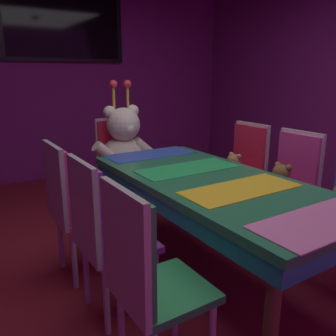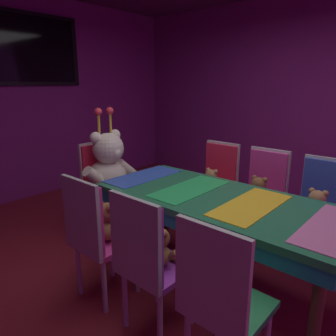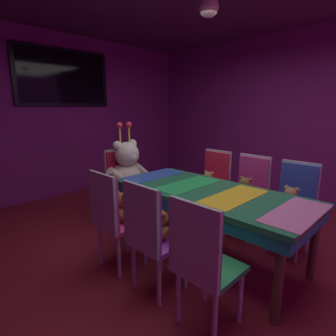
# 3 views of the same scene
# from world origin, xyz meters

# --- Properties ---
(ground_plane) EXTENTS (7.90, 7.90, 0.00)m
(ground_plane) POSITION_xyz_m (0.00, 0.00, 0.00)
(ground_plane) COLOR maroon
(wall_back) EXTENTS (5.20, 0.12, 2.80)m
(wall_back) POSITION_xyz_m (0.00, 3.20, 1.40)
(wall_back) COLOR #721E72
(wall_back) RESTS_ON ground_plane
(wall_right) EXTENTS (0.12, 6.40, 2.80)m
(wall_right) POSITION_xyz_m (2.60, 0.00, 1.40)
(wall_right) COLOR #721E72
(wall_right) RESTS_ON ground_plane
(banquet_table) EXTENTS (0.90, 2.02, 0.75)m
(banquet_table) POSITION_xyz_m (0.00, 0.00, 0.65)
(banquet_table) COLOR #26724C
(banquet_table) RESTS_ON ground_plane
(chair_left_0) EXTENTS (0.42, 0.41, 0.98)m
(chair_left_0) POSITION_xyz_m (-0.84, -0.55, 0.60)
(chair_left_0) COLOR #268C4C
(chair_left_0) RESTS_ON ground_plane
(chair_left_1) EXTENTS (0.42, 0.41, 0.98)m
(chair_left_1) POSITION_xyz_m (-0.83, -0.01, 0.60)
(chair_left_1) COLOR purple
(chair_left_1) RESTS_ON ground_plane
(teddy_left_1) EXTENTS (0.22, 0.28, 0.26)m
(teddy_left_1) POSITION_xyz_m (-0.68, -0.01, 0.57)
(teddy_left_1) COLOR brown
(teddy_left_1) RESTS_ON chair_left_1
(chair_left_2) EXTENTS (0.42, 0.41, 0.98)m
(chair_left_2) POSITION_xyz_m (-0.84, 0.53, 0.60)
(chair_left_2) COLOR #CC338C
(chair_left_2) RESTS_ON ground_plane
(teddy_left_2) EXTENTS (0.25, 0.32, 0.30)m
(teddy_left_2) POSITION_xyz_m (-0.69, 0.53, 0.59)
(teddy_left_2) COLOR brown
(teddy_left_2) RESTS_ON chair_left_2
(chair_right_0) EXTENTS (0.42, 0.41, 0.98)m
(chair_right_0) POSITION_xyz_m (0.83, -0.55, 0.60)
(chair_right_0) COLOR #2D47B2
(chair_right_0) RESTS_ON ground_plane
(teddy_right_0) EXTENTS (0.24, 0.30, 0.29)m
(teddy_right_0) POSITION_xyz_m (0.68, -0.55, 0.58)
(teddy_right_0) COLOR #9E7247
(teddy_right_0) RESTS_ON chair_right_0
(chair_right_1) EXTENTS (0.42, 0.41, 0.98)m
(chair_right_1) POSITION_xyz_m (0.85, -0.00, 0.60)
(chair_right_1) COLOR #CC338C
(chair_right_1) RESTS_ON ground_plane
(teddy_right_1) EXTENTS (0.24, 0.30, 0.29)m
(teddy_right_1) POSITION_xyz_m (0.70, -0.00, 0.58)
(teddy_right_1) COLOR brown
(teddy_right_1) RESTS_ON chair_right_1
(chair_right_2) EXTENTS (0.42, 0.41, 0.98)m
(chair_right_2) POSITION_xyz_m (0.85, 0.55, 0.60)
(chair_right_2) COLOR red
(chair_right_2) RESTS_ON ground_plane
(teddy_right_2) EXTENTS (0.22, 0.28, 0.27)m
(teddy_right_2) POSITION_xyz_m (0.70, 0.55, 0.57)
(teddy_right_2) COLOR #9E7247
(teddy_right_2) RESTS_ON chair_right_2
(throne_chair) EXTENTS (0.41, 0.42, 0.98)m
(throne_chair) POSITION_xyz_m (0.00, 1.54, 0.60)
(throne_chair) COLOR red
(throne_chair) RESTS_ON ground_plane
(king_teddy_bear) EXTENTS (0.71, 0.55, 0.91)m
(king_teddy_bear) POSITION_xyz_m (0.00, 1.37, 0.75)
(king_teddy_bear) COLOR silver
(king_teddy_bear) RESTS_ON throne_chair
(wall_tv) EXTENTS (1.63, 0.06, 0.94)m
(wall_tv) POSITION_xyz_m (0.00, 3.11, 2.05)
(wall_tv) COLOR black
(pendant_light) EXTENTS (0.20, 0.20, 0.20)m
(pendant_light) POSITION_xyz_m (0.29, 0.30, 2.55)
(pendant_light) COLOR white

